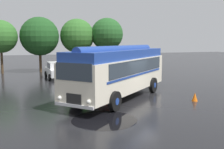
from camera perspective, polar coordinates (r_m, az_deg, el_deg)
ground_plane at (r=17.35m, az=5.33°, el=-5.32°), size 120.00×120.00×0.00m
vintage_bus at (r=17.29m, az=1.67°, el=1.03°), size 9.19×8.49×3.49m
car_near_left at (r=27.26m, az=-12.04°, el=0.95°), size 2.09×4.27×1.66m
car_mid_left at (r=28.24m, az=-6.35°, el=1.28°), size 2.02×4.23×1.66m
car_mid_right at (r=29.07m, az=-1.49°, el=1.50°), size 2.34×4.38×1.66m
car_far_right at (r=29.54m, az=4.54°, el=1.57°), size 2.23×4.33×1.66m
tree_left_of_centre at (r=32.97m, az=-23.15°, el=7.60°), size 3.79×3.79×6.20m
tree_centre at (r=33.21m, az=-15.39°, el=8.00°), size 4.66×4.66×6.68m
tree_right_of_centre at (r=33.90m, az=-7.73°, el=8.39°), size 4.32×4.32×6.60m
tree_far_right at (r=34.09m, az=-1.00°, el=8.82°), size 4.13×4.13×6.73m
traffic_cone at (r=17.43m, az=17.58°, el=-4.66°), size 0.36×0.36×0.55m
puddle_patch at (r=12.82m, az=-1.68°, el=-9.84°), size 3.19×3.19×0.01m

